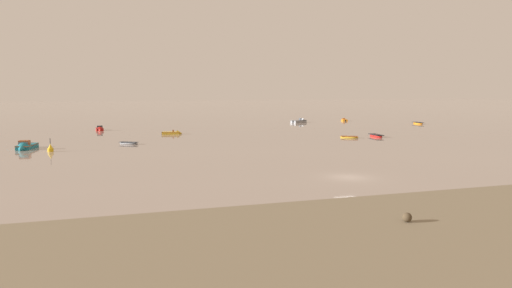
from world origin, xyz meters
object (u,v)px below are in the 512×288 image
at_px(motorboat_moored_0, 300,122).
at_px(motorboat_moored_3, 174,133).
at_px(motorboat_moored_1, 100,129).
at_px(rowboat_moored_3, 376,136).
at_px(channel_buoy, 50,149).
at_px(motorboat_moored_5, 344,120).
at_px(rowboat_moored_0, 418,123).
at_px(motorboat_moored_2, 25,147).
at_px(rowboat_moored_2, 349,137).
at_px(rowboat_moored_4, 129,143).

distance_m(motorboat_moored_0, motorboat_moored_3, 49.67).
height_order(motorboat_moored_1, rowboat_moored_3, motorboat_moored_1).
bearing_deg(motorboat_moored_1, channel_buoy, -13.86).
xyz_separation_m(motorboat_moored_3, motorboat_moored_5, (58.17, 29.39, -0.01)).
xyz_separation_m(motorboat_moored_0, motorboat_moored_5, (16.28, 2.71, -0.09)).
bearing_deg(rowboat_moored_0, motorboat_moored_0, 69.15).
bearing_deg(channel_buoy, rowboat_moored_0, 19.83).
relative_size(motorboat_moored_2, channel_buoy, 2.70).
xyz_separation_m(motorboat_moored_2, motorboat_moored_5, (85.17, 48.79, -0.14)).
bearing_deg(motorboat_moored_3, motorboat_moored_5, 35.51).
relative_size(motorboat_moored_1, motorboat_moored_2, 0.78).
bearing_deg(motorboat_moored_3, channel_buoy, -125.01).
xyz_separation_m(rowboat_moored_2, motorboat_moored_2, (-60.12, -0.12, 0.18)).
bearing_deg(rowboat_moored_4, rowboat_moored_3, -147.44).
height_order(rowboat_moored_0, motorboat_moored_1, motorboat_moored_1).
bearing_deg(channel_buoy, rowboat_moored_3, 4.39).
bearing_deg(channel_buoy, motorboat_moored_1, 79.94).
bearing_deg(rowboat_moored_0, motorboat_moored_1, 94.67).
bearing_deg(channel_buoy, rowboat_moored_2, 4.56).
distance_m(motorboat_moored_3, rowboat_moored_4, 19.89).
relative_size(rowboat_moored_2, rowboat_moored_4, 1.02).
xyz_separation_m(rowboat_moored_0, rowboat_moored_3, (-32.29, -29.32, 0.00)).
relative_size(motorboat_moored_3, rowboat_moored_4, 1.23).
relative_size(motorboat_moored_1, channel_buoy, 2.10).
distance_m(rowboat_moored_0, motorboat_moored_3, 72.61).
bearing_deg(channel_buoy, motorboat_moored_5, 33.30).
height_order(rowboat_moored_0, rowboat_moored_3, rowboat_moored_3).
distance_m(motorboat_moored_3, motorboat_moored_5, 65.18).
distance_m(rowboat_moored_3, motorboat_moored_5, 51.79).
relative_size(motorboat_moored_1, rowboat_moored_2, 1.26).
height_order(motorboat_moored_2, motorboat_moored_5, motorboat_moored_2).
xyz_separation_m(motorboat_moored_0, motorboat_moored_3, (-41.90, -26.68, -0.07)).
height_order(rowboat_moored_2, channel_buoy, channel_buoy).
height_order(motorboat_moored_0, motorboat_moored_5, motorboat_moored_0).
distance_m(motorboat_moored_5, channel_buoy, 96.75).
relative_size(rowboat_moored_0, rowboat_moored_3, 0.98).
relative_size(rowboat_moored_0, channel_buoy, 2.09).
relative_size(motorboat_moored_0, motorboat_moored_2, 1.01).
bearing_deg(motorboat_moored_3, rowboat_moored_3, -16.88).
distance_m(motorboat_moored_1, rowboat_moored_2, 59.76).
bearing_deg(rowboat_moored_0, channel_buoy, 117.53).
bearing_deg(motorboat_moored_5, motorboat_moored_3, 135.64).
distance_m(motorboat_moored_2, motorboat_moored_3, 33.25).
bearing_deg(motorboat_moored_5, motorboat_moored_0, 118.29).
relative_size(motorboat_moored_2, motorboat_moored_5, 1.40).
height_order(motorboat_moored_3, rowboat_moored_3, motorboat_moored_3).
xyz_separation_m(rowboat_moored_4, channel_buoy, (-12.30, -6.77, 0.30)).
distance_m(rowboat_moored_0, motorboat_moored_2, 103.25).
xyz_separation_m(motorboat_moored_1, rowboat_moored_4, (5.43, -31.98, -0.11)).
distance_m(rowboat_moored_0, channel_buoy, 100.52).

